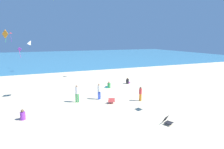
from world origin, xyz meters
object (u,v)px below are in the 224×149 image
beach_chair_far_right (111,101)px  person_5 (77,92)px  beach_chair_mid_beach (167,121)px  person_1 (23,116)px  kite_purple (20,50)px  kite_orange (5,34)px  person_6 (99,90)px  kite_white (30,42)px  person_2 (128,81)px  person_0 (140,93)px  person_4 (109,85)px  kite_red (11,33)px

beach_chair_far_right → person_5: size_ratio=0.42×
beach_chair_far_right → beach_chair_mid_beach: beach_chair_mid_beach is taller
beach_chair_far_right → person_1: 7.68m
kite_purple → kite_orange: kite_orange is taller
person_5 → beach_chair_mid_beach: bearing=56.0°
person_6 → kite_orange: size_ratio=0.96×
kite_white → person_2: bearing=-50.8°
person_5 → kite_purple: bearing=-130.8°
person_0 → person_1: 10.62m
person_4 → person_6: bearing=84.8°
kite_white → person_5: bearing=-78.2°
kite_red → person_2: bearing=-41.3°
person_6 → kite_red: kite_red is taller
beach_chair_mid_beach → kite_orange: bearing=-173.0°
person_1 → person_4: bearing=-58.0°
person_4 → person_0: bearing=128.5°
beach_chair_mid_beach → kite_red: size_ratio=0.51×
beach_chair_mid_beach → person_2: person_2 is taller
person_1 → beach_chair_far_right: bearing=-85.7°
person_5 → kite_white: (-4.21, 20.14, 4.40)m
beach_chair_mid_beach → person_2: size_ratio=0.96×
kite_purple → kite_orange: size_ratio=0.82×
kite_white → kite_orange: kite_orange is taller
kite_red → beach_chair_far_right: bearing=-63.5°
person_0 → person_1: person_0 is taller
person_2 → kite_orange: size_ratio=0.48×
kite_purple → person_0: bearing=-47.0°
person_5 → kite_white: 21.04m
beach_chair_mid_beach → person_0: person_0 is taller
person_0 → kite_red: 24.75m
beach_chair_mid_beach → kite_white: kite_white is taller
beach_chair_mid_beach → kite_red: 28.97m
person_0 → person_2: bearing=-127.6°
person_2 → kite_red: kite_red is taller
person_2 → person_1: bearing=-177.3°
beach_chair_far_right → kite_red: kite_red is taller
person_0 → person_6: 4.15m
person_4 → person_5: bearing=67.3°
kite_orange → beach_chair_far_right: bearing=-53.5°
beach_chair_far_right → beach_chair_mid_beach: size_ratio=0.92×
person_2 → kite_purple: bearing=132.0°
beach_chair_mid_beach → kite_red: kite_red is taller
person_4 → kite_red: 19.72m
person_5 → person_4: bearing=150.7°
beach_chair_far_right → person_1: person_1 is taller
beach_chair_far_right → person_2: size_ratio=0.88×
person_4 → person_1: bearing=61.6°
person_5 → kite_red: kite_red is taller
kite_purple → beach_chair_mid_beach: bearing=-59.2°
beach_chair_far_right → person_4: 5.84m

